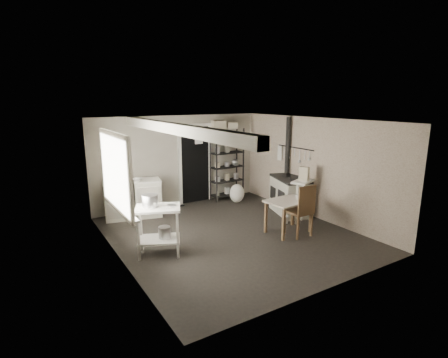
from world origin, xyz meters
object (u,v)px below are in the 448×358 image
work_table (289,215)px  base_cabinets (133,198)px  chair (299,212)px  prep_table (159,232)px  stove (290,195)px  stockpot (150,203)px  flour_sack (237,194)px  shelf_rack (227,165)px

work_table → base_cabinets: bearing=132.6°
work_table → chair: 0.25m
prep_table → chair: 2.79m
stove → chair: 1.40m
base_cabinets → chair: (2.49, -2.84, 0.03)m
stockpot → flour_sack: bearing=31.1°
chair → stove: bearing=55.5°
stockpot → base_cabinets: stockpot is taller
stove → work_table: bearing=-115.7°
chair → flour_sack: 2.58m
work_table → chair: bearing=-71.3°
stockpot → work_table: 2.85m
prep_table → shelf_rack: size_ratio=0.45×
stove → work_table: size_ratio=1.23×
stockpot → shelf_rack: (3.02, 2.30, 0.01)m
stove → work_table: (-0.87, -0.93, -0.06)m
chair → flour_sack: chair is taller
stockpot → stove: stockpot is taller
work_table → shelf_rack: bearing=84.6°
stockpot → flour_sack: size_ratio=0.60×
base_cabinets → work_table: base_cabinets is taller
shelf_rack → chair: 3.06m
base_cabinets → chair: chair is taller
shelf_rack → stove: shelf_rack is taller
flour_sack → shelf_rack: bearing=93.4°
stockpot → stove: 3.68m
base_cabinets → work_table: (2.42, -2.63, -0.08)m
stockpot → work_table: size_ratio=0.33×
flour_sack → work_table: bearing=-97.1°
stove → base_cabinets: bearing=169.9°
prep_table → chair: (2.72, -0.64, 0.09)m
flour_sack → chair: bearing=-95.0°
shelf_rack → prep_table: bearing=-143.2°
shelf_rack → work_table: size_ratio=2.12×
base_cabinets → work_table: 3.57m
work_table → flour_sack: 2.36m
base_cabinets → shelf_rack: size_ratio=0.69×
base_cabinets → shelf_rack: bearing=16.6°
shelf_rack → stove: 2.03m
prep_table → chair: bearing=-13.3°
stockpot → shelf_rack: shelf_rack is taller
stove → chair: bearing=-107.5°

